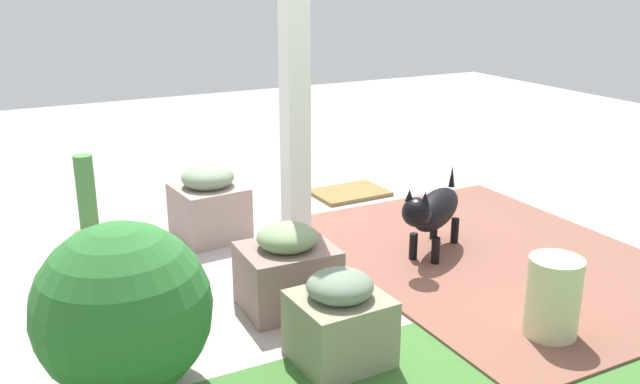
{
  "coord_description": "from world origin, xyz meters",
  "views": [
    {
      "loc": [
        2.03,
        3.52,
        1.69
      ],
      "look_at": [
        0.17,
        -0.04,
        0.4
      ],
      "focal_mm": 38.57,
      "sensor_mm": 36.0,
      "label": 1
    }
  ],
  "objects_px": {
    "stone_planter_mid": "(288,270)",
    "dog": "(433,211)",
    "stone_planter_far": "(340,320)",
    "porch_pillar": "(294,63)",
    "terracotta_pot_tall": "(89,221)",
    "ceramic_urn": "(553,298)",
    "doormat": "(350,193)",
    "round_shrub": "(123,310)",
    "stone_planter_nearest": "(209,204)"
  },
  "relations": [
    {
      "from": "terracotta_pot_tall",
      "to": "ceramic_urn",
      "type": "distance_m",
      "value": 2.71
    },
    {
      "from": "ceramic_urn",
      "to": "doormat",
      "type": "distance_m",
      "value": 2.4
    },
    {
      "from": "porch_pillar",
      "to": "doormat",
      "type": "bearing_deg",
      "value": -133.13
    },
    {
      "from": "stone_planter_mid",
      "to": "dog",
      "type": "bearing_deg",
      "value": -169.37
    },
    {
      "from": "stone_planter_far",
      "to": "terracotta_pot_tall",
      "type": "distance_m",
      "value": 1.92
    },
    {
      "from": "stone_planter_nearest",
      "to": "stone_planter_mid",
      "type": "xyz_separation_m",
      "value": [
        -0.03,
        1.15,
        -0.02
      ]
    },
    {
      "from": "stone_planter_far",
      "to": "round_shrub",
      "type": "relative_size",
      "value": 0.6
    },
    {
      "from": "dog",
      "to": "stone_planter_mid",
      "type": "bearing_deg",
      "value": 10.63
    },
    {
      "from": "stone_planter_far",
      "to": "round_shrub",
      "type": "xyz_separation_m",
      "value": [
        0.89,
        -0.23,
        0.17
      ]
    },
    {
      "from": "porch_pillar",
      "to": "dog",
      "type": "height_order",
      "value": "porch_pillar"
    },
    {
      "from": "stone_planter_far",
      "to": "stone_planter_mid",
      "type": "bearing_deg",
      "value": -91.54
    },
    {
      "from": "terracotta_pot_tall",
      "to": "ceramic_urn",
      "type": "xyz_separation_m",
      "value": [
        -1.78,
        2.04,
        -0.03
      ]
    },
    {
      "from": "porch_pillar",
      "to": "terracotta_pot_tall",
      "type": "relative_size",
      "value": 3.72
    },
    {
      "from": "stone_planter_mid",
      "to": "terracotta_pot_tall",
      "type": "height_order",
      "value": "terracotta_pot_tall"
    },
    {
      "from": "stone_planter_nearest",
      "to": "doormat",
      "type": "height_order",
      "value": "stone_planter_nearest"
    },
    {
      "from": "porch_pillar",
      "to": "ceramic_urn",
      "type": "relative_size",
      "value": 5.89
    },
    {
      "from": "dog",
      "to": "ceramic_urn",
      "type": "bearing_deg",
      "value": 85.26
    },
    {
      "from": "stone_planter_far",
      "to": "doormat",
      "type": "height_order",
      "value": "stone_planter_far"
    },
    {
      "from": "stone_planter_far",
      "to": "porch_pillar",
      "type": "bearing_deg",
      "value": -105.61
    },
    {
      "from": "stone_planter_mid",
      "to": "ceramic_urn",
      "type": "distance_m",
      "value": 1.32
    },
    {
      "from": "stone_planter_nearest",
      "to": "stone_planter_far",
      "type": "xyz_separation_m",
      "value": [
        -0.02,
        1.73,
        -0.03
      ]
    },
    {
      "from": "stone_planter_mid",
      "to": "round_shrub",
      "type": "xyz_separation_m",
      "value": [
        0.91,
        0.36,
        0.16
      ]
    },
    {
      "from": "stone_planter_mid",
      "to": "doormat",
      "type": "relative_size",
      "value": 0.86
    },
    {
      "from": "round_shrub",
      "to": "doormat",
      "type": "bearing_deg",
      "value": -139.11
    },
    {
      "from": "stone_planter_nearest",
      "to": "stone_planter_mid",
      "type": "height_order",
      "value": "stone_planter_nearest"
    },
    {
      "from": "dog",
      "to": "ceramic_urn",
      "type": "distance_m",
      "value": 1.08
    },
    {
      "from": "porch_pillar",
      "to": "terracotta_pot_tall",
      "type": "bearing_deg",
      "value": -32.86
    },
    {
      "from": "porch_pillar",
      "to": "terracotta_pot_tall",
      "type": "distance_m",
      "value": 1.61
    },
    {
      "from": "doormat",
      "to": "stone_planter_far",
      "type": "bearing_deg",
      "value": 58.95
    },
    {
      "from": "stone_planter_nearest",
      "to": "round_shrub",
      "type": "xyz_separation_m",
      "value": [
        0.88,
        1.51,
        0.14
      ]
    },
    {
      "from": "stone_planter_nearest",
      "to": "round_shrub",
      "type": "bearing_deg",
      "value": 59.79
    },
    {
      "from": "round_shrub",
      "to": "ceramic_urn",
      "type": "distance_m",
      "value": 1.97
    },
    {
      "from": "terracotta_pot_tall",
      "to": "doormat",
      "type": "height_order",
      "value": "terracotta_pot_tall"
    },
    {
      "from": "terracotta_pot_tall",
      "to": "dog",
      "type": "distance_m",
      "value": 2.11
    },
    {
      "from": "dog",
      "to": "doormat",
      "type": "xyz_separation_m",
      "value": [
        -0.16,
        -1.3,
        -0.28
      ]
    },
    {
      "from": "porch_pillar",
      "to": "ceramic_urn",
      "type": "height_order",
      "value": "porch_pillar"
    },
    {
      "from": "porch_pillar",
      "to": "round_shrub",
      "type": "height_order",
      "value": "porch_pillar"
    },
    {
      "from": "stone_planter_far",
      "to": "terracotta_pot_tall",
      "type": "height_order",
      "value": "terracotta_pot_tall"
    },
    {
      "from": "doormat",
      "to": "dog",
      "type": "bearing_deg",
      "value": 82.79
    },
    {
      "from": "stone_planter_far",
      "to": "doormat",
      "type": "xyz_separation_m",
      "value": [
        -1.26,
        -2.09,
        -0.19
      ]
    },
    {
      "from": "round_shrub",
      "to": "ceramic_urn",
      "type": "height_order",
      "value": "round_shrub"
    },
    {
      "from": "round_shrub",
      "to": "ceramic_urn",
      "type": "relative_size",
      "value": 1.8
    },
    {
      "from": "ceramic_urn",
      "to": "doormat",
      "type": "bearing_deg",
      "value": -96.1
    },
    {
      "from": "stone_planter_nearest",
      "to": "terracotta_pot_tall",
      "type": "bearing_deg",
      "value": -1.93
    },
    {
      "from": "stone_planter_far",
      "to": "terracotta_pot_tall",
      "type": "xyz_separation_m",
      "value": [
        0.78,
        -1.76,
        0.03
      ]
    },
    {
      "from": "round_shrub",
      "to": "stone_planter_nearest",
      "type": "bearing_deg",
      "value": -120.21
    },
    {
      "from": "stone_planter_mid",
      "to": "dog",
      "type": "distance_m",
      "value": 1.1
    },
    {
      "from": "ceramic_urn",
      "to": "round_shrub",
      "type": "bearing_deg",
      "value": -15.09
    },
    {
      "from": "stone_planter_nearest",
      "to": "doormat",
      "type": "xyz_separation_m",
      "value": [
        -1.28,
        -0.36,
        -0.21
      ]
    },
    {
      "from": "stone_planter_mid",
      "to": "round_shrub",
      "type": "distance_m",
      "value": 0.99
    }
  ]
}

